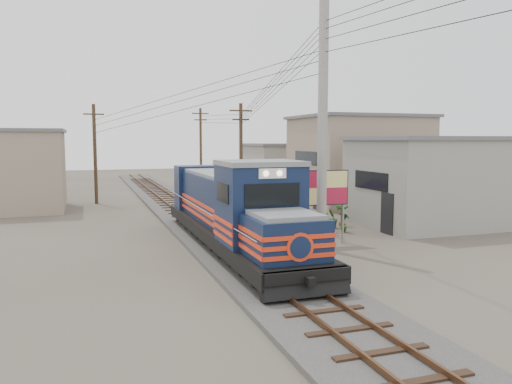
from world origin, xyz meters
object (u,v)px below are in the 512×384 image
object	(u,v)px
vendor	(320,204)
locomotive	(233,211)
billboard	(325,190)
market_umbrella	(295,185)

from	to	relation	value
vendor	locomotive	bearing A→B (deg)	20.35
billboard	market_umbrella	distance (m)	6.45
locomotive	market_umbrella	size ratio (longest dim) A/B	6.29
locomotive	market_umbrella	bearing A→B (deg)	48.42
billboard	vendor	size ratio (longest dim) A/B	1.85
market_umbrella	vendor	distance (m)	1.86
locomotive	billboard	size ratio (longest dim) A/B	4.57
billboard	vendor	distance (m)	6.92
locomotive	vendor	size ratio (longest dim) A/B	8.46
billboard	vendor	world-z (taller)	billboard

